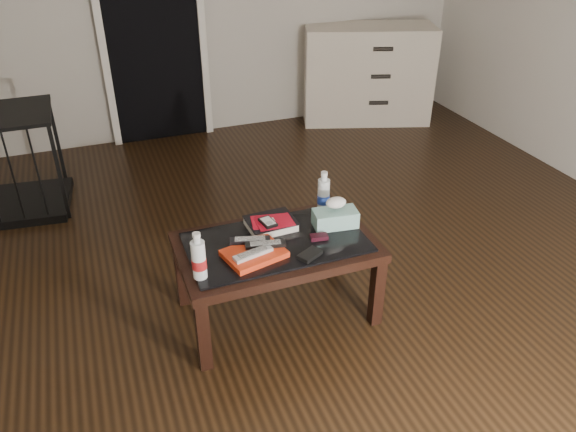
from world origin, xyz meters
The scene contains 16 objects.
ground centered at (0.00, 0.00, 0.00)m, with size 5.00×5.00×0.00m, color black.
doorway centered at (-0.40, 2.47, 1.02)m, with size 0.90×0.08×2.07m.
coffee_table centered at (-0.26, -0.23, 0.40)m, with size 1.00×0.60×0.46m.
dresser centered at (1.54, 2.23, 0.45)m, with size 1.30×0.85×0.90m.
magazines centered at (-0.40, -0.31, 0.48)m, with size 0.28×0.21×0.03m, color red.
remote_silver centered at (-0.41, -0.35, 0.50)m, with size 0.20×0.05×0.02m, color #B7B8BC.
remote_black_front centered at (-0.33, -0.29, 0.50)m, with size 0.20×0.05×0.02m, color black.
remote_black_back centered at (-0.39, -0.23, 0.50)m, with size 0.20×0.05×0.02m, color black.
textbook centered at (-0.24, -0.09, 0.48)m, with size 0.25×0.20×0.05m, color black.
dvd_mailers centered at (-0.25, -0.10, 0.51)m, with size 0.19×0.14×0.01m, color #B50C1F.
ipod centered at (-0.26, -0.13, 0.52)m, with size 0.06×0.10×0.02m, color black.
flip_phone centered at (-0.04, -0.28, 0.47)m, with size 0.09×0.05×0.02m, color black.
wallet centered at (-0.15, -0.41, 0.47)m, with size 0.12×0.07×0.02m, color black.
water_bottle_left centered at (-0.68, -0.38, 0.58)m, with size 0.07×0.07×0.24m, color white.
water_bottle_right centered at (0.09, -0.03, 0.58)m, with size 0.07×0.07×0.24m, color silver.
tissue_box centered at (0.09, -0.19, 0.51)m, with size 0.23×0.12×0.09m, color teal.
Camera 1 is at (-1.04, -2.48, 2.03)m, focal length 35.00 mm.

